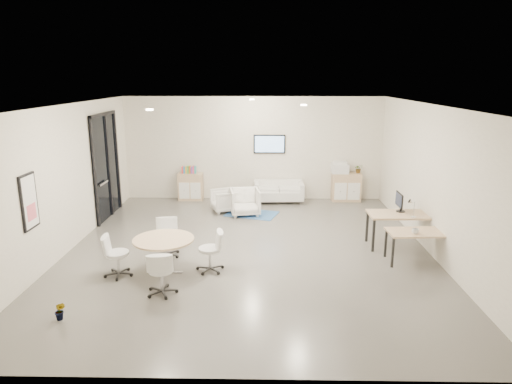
{
  "coord_description": "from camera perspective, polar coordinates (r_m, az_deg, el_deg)",
  "views": [
    {
      "loc": [
        0.36,
        -9.59,
        3.78
      ],
      "look_at": [
        0.16,
        0.4,
        1.25
      ],
      "focal_mm": 32.0,
      "sensor_mm": 36.0,
      "label": 1
    }
  ],
  "objects": [
    {
      "name": "cup",
      "position": [
        9.83,
        19.3,
        -4.57
      ],
      "size": [
        0.16,
        0.14,
        0.14
      ],
      "primitive_type": "imported",
      "rotation": [
        0.0,
        0.0,
        -0.31
      ],
      "color": "white",
      "rests_on": "desk_front"
    },
    {
      "name": "desk_rear",
      "position": [
        10.81,
        17.8,
        -2.99
      ],
      "size": [
        1.52,
        0.78,
        0.79
      ],
      "rotation": [
        0.0,
        0.0,
        0.02
      ],
      "color": "tan",
      "rests_on": "room_shell"
    },
    {
      "name": "room_shell",
      "position": [
        9.84,
        -1.0,
        1.43
      ],
      "size": [
        9.6,
        10.6,
        4.8
      ],
      "color": "#5F5D57",
      "rests_on": "ground"
    },
    {
      "name": "books",
      "position": [
        14.35,
        -8.38,
        2.75
      ],
      "size": [
        0.44,
        0.14,
        0.22
      ],
      "color": "red",
      "rests_on": "sideboard_left"
    },
    {
      "name": "loveseat",
      "position": [
        14.15,
        2.84,
        -0.0
      ],
      "size": [
        1.53,
        0.81,
        0.56
      ],
      "rotation": [
        0.0,
        0.0,
        0.04
      ],
      "color": "silver",
      "rests_on": "room_shell"
    },
    {
      "name": "armchair_left",
      "position": [
        13.14,
        -3.98,
        -0.94
      ],
      "size": [
        0.84,
        0.86,
        0.7
      ],
      "primitive_type": "imported",
      "rotation": [
        0.0,
        0.0,
        -1.19
      ],
      "color": "silver",
      "rests_on": "room_shell"
    },
    {
      "name": "sideboard_left",
      "position": [
        14.46,
        -8.16,
        0.66
      ],
      "size": [
        0.76,
        0.39,
        0.85
      ],
      "color": "tan",
      "rests_on": "room_shell"
    },
    {
      "name": "desk_front",
      "position": [
        10.05,
        19.75,
        -5.03
      ],
      "size": [
        1.33,
        0.72,
        0.68
      ],
      "rotation": [
        0.0,
        0.0,
        0.06
      ],
      "color": "tan",
      "rests_on": "room_shell"
    },
    {
      "name": "round_table",
      "position": [
        9.12,
        -11.47,
        -6.23
      ],
      "size": [
        1.19,
        1.19,
        0.72
      ],
      "color": "tan",
      "rests_on": "room_shell"
    },
    {
      "name": "wall_tv",
      "position": [
        14.2,
        1.69,
        6.01
      ],
      "size": [
        0.98,
        0.06,
        0.58
      ],
      "color": "black",
      "rests_on": "room_shell"
    },
    {
      "name": "ceiling_spots",
      "position": [
        10.46,
        -1.98,
        10.94
      ],
      "size": [
        3.14,
        4.14,
        0.03
      ],
      "color": "#FFEAC6",
      "rests_on": "room_shell"
    },
    {
      "name": "blue_rug",
      "position": [
        12.93,
        -0.53,
        -2.74
      ],
      "size": [
        1.6,
        1.3,
        0.01
      ],
      "primitive_type": "cube",
      "rotation": [
        0.0,
        0.0,
        -0.31
      ],
      "color": "#2F5992",
      "rests_on": "room_shell"
    },
    {
      "name": "artwork",
      "position": [
        9.36,
        -26.49,
        -1.11
      ],
      "size": [
        0.05,
        0.54,
        1.04
      ],
      "color": "black",
      "rests_on": "room_shell"
    },
    {
      "name": "meeting_chairs",
      "position": [
        9.2,
        -11.4,
        -7.56
      ],
      "size": [
        2.42,
        2.42,
        0.82
      ],
      "color": "white",
      "rests_on": "room_shell"
    },
    {
      "name": "printer",
      "position": [
        14.31,
        10.45,
        3.01
      ],
      "size": [
        0.51,
        0.43,
        0.36
      ],
      "rotation": [
        0.0,
        0.0,
        -0.0
      ],
      "color": "white",
      "rests_on": "sideboard_right"
    },
    {
      "name": "glass_door",
      "position": [
        13.04,
        -18.23,
        3.46
      ],
      "size": [
        0.09,
        1.9,
        2.85
      ],
      "color": "black",
      "rests_on": "room_shell"
    },
    {
      "name": "sideboard_right",
      "position": [
        14.47,
        11.2,
        0.62
      ],
      "size": [
        0.89,
        0.43,
        0.89
      ],
      "color": "tan",
      "rests_on": "room_shell"
    },
    {
      "name": "monitor",
      "position": [
        10.86,
        17.5,
        -1.16
      ],
      "size": [
        0.2,
        0.5,
        0.44
      ],
      "color": "black",
      "rests_on": "desk_rear"
    },
    {
      "name": "armchair_right",
      "position": [
        12.77,
        -1.39,
        -1.09
      ],
      "size": [
        0.9,
        0.86,
        0.81
      ],
      "primitive_type": "imported",
      "rotation": [
        0.0,
        0.0,
        0.17
      ],
      "color": "silver",
      "rests_on": "room_shell"
    },
    {
      "name": "plant_cabinet",
      "position": [
        14.42,
        12.69,
        2.74
      ],
      "size": [
        0.29,
        0.31,
        0.22
      ],
      "primitive_type": "imported",
      "rotation": [
        0.0,
        0.0,
        0.15
      ],
      "color": "#3F7F3F",
      "rests_on": "sideboard_right"
    },
    {
      "name": "plant_floor",
      "position": [
        8.17,
        -23.23,
        -14.04
      ],
      "size": [
        0.18,
        0.31,
        0.14
      ],
      "primitive_type": "imported",
      "rotation": [
        0.0,
        0.0,
        -0.02
      ],
      "color": "#3F7F3F",
      "rests_on": "room_shell"
    }
  ]
}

